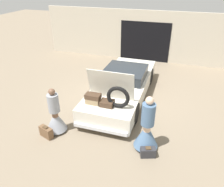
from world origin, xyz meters
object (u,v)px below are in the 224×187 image
object	(u,v)px
person_left	(55,117)
person_right	(147,131)
car	(123,85)
suitcase_beside_right_person	(148,152)
suitcase_beside_left_person	(46,132)

from	to	relation	value
person_left	person_right	size ratio (longest dim) A/B	0.90
car	suitcase_beside_right_person	xyz separation A→B (m)	(1.56, -3.01, -0.41)
person_left	suitcase_beside_right_person	size ratio (longest dim) A/B	3.33
car	suitcase_beside_right_person	bearing A→B (deg)	-62.53
person_right	suitcase_beside_left_person	bearing A→B (deg)	102.68
suitcase_beside_left_person	suitcase_beside_right_person	distance (m)	3.16
car	person_right	distance (m)	3.03
suitcase_beside_left_person	suitcase_beside_right_person	size ratio (longest dim) A/B	1.08
person_right	person_left	bearing A→B (deg)	95.81
person_left	suitcase_beside_right_person	bearing A→B (deg)	87.21
car	person_left	distance (m)	3.12
person_right	suitcase_beside_right_person	bearing A→B (deg)	-155.90
car	person_right	size ratio (longest dim) A/B	3.08
car	suitcase_beside_right_person	size ratio (longest dim) A/B	11.40
suitcase_beside_left_person	suitcase_beside_right_person	world-z (taller)	suitcase_beside_left_person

